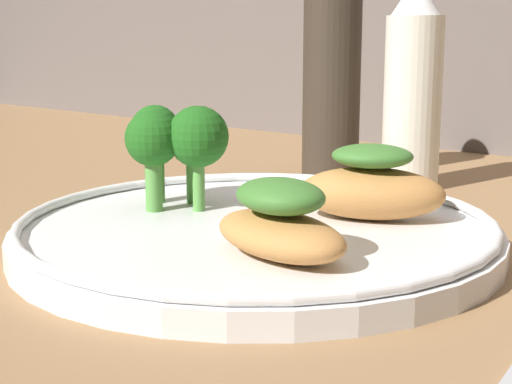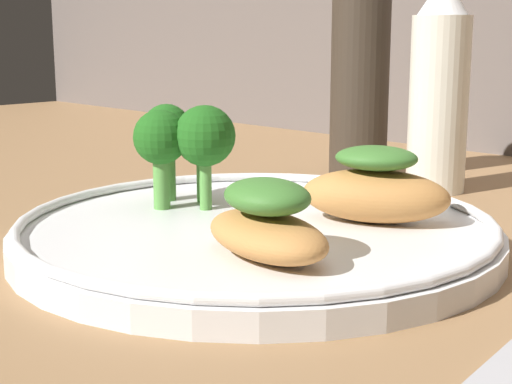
% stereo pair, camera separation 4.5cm
% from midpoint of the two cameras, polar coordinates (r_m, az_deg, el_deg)
% --- Properties ---
extents(ground_plane, '(1.80, 1.80, 0.01)m').
position_cam_midpoint_polar(ground_plane, '(0.46, -2.81, -4.77)').
color(ground_plane, '#936D47').
extents(plate, '(0.28, 0.28, 0.02)m').
position_cam_midpoint_polar(plate, '(0.46, -2.83, -2.98)').
color(plate, white).
rests_on(plate, ground_plane).
extents(grilled_meat_front, '(0.09, 0.06, 0.04)m').
position_cam_midpoint_polar(grilled_meat_front, '(0.39, -1.54, -2.37)').
color(grilled_meat_front, '#BC7F42').
rests_on(grilled_meat_front, plate).
extents(grilled_meat_middle, '(0.10, 0.08, 0.05)m').
position_cam_midpoint_polar(grilled_meat_middle, '(0.47, 5.68, 0.34)').
color(grilled_meat_middle, '#BC7F42').
rests_on(grilled_meat_middle, plate).
extents(broccoli_bunch, '(0.07, 0.06, 0.07)m').
position_cam_midpoint_polar(broccoli_bunch, '(0.50, -8.52, 3.82)').
color(broccoli_bunch, '#569942').
rests_on(broccoli_bunch, plate).
extents(sauce_bottle, '(0.05, 0.05, 0.17)m').
position_cam_midpoint_polar(sauce_bottle, '(0.63, 9.33, 7.41)').
color(sauce_bottle, silver).
rests_on(sauce_bottle, ground_plane).
extents(pepper_grinder, '(0.05, 0.05, 0.19)m').
position_cam_midpoint_polar(pepper_grinder, '(0.67, 3.60, 8.20)').
color(pepper_grinder, '#382D23').
rests_on(pepper_grinder, ground_plane).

